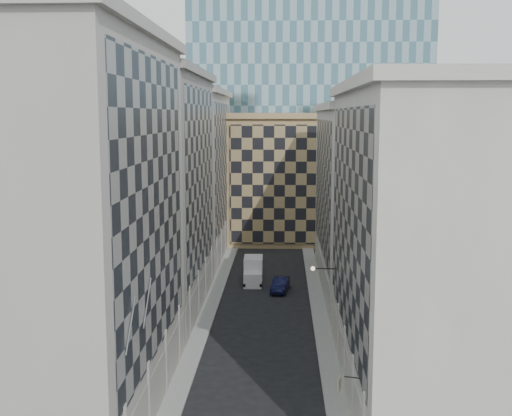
# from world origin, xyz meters

# --- Properties ---
(sidewalk_west) EXTENTS (1.50, 100.00, 0.15)m
(sidewalk_west) POSITION_xyz_m (-5.25, 30.00, 0.07)
(sidewalk_west) COLOR gray
(sidewalk_west) RESTS_ON ground
(sidewalk_east) EXTENTS (1.50, 100.00, 0.15)m
(sidewalk_east) POSITION_xyz_m (5.25, 30.00, 0.07)
(sidewalk_east) COLOR gray
(sidewalk_east) RESTS_ON ground
(bldg_left_a) EXTENTS (10.80, 22.80, 23.70)m
(bldg_left_a) POSITION_xyz_m (-10.88, 11.00, 11.82)
(bldg_left_a) COLOR #A19B91
(bldg_left_a) RESTS_ON ground
(bldg_left_b) EXTENTS (10.80, 22.80, 22.70)m
(bldg_left_b) POSITION_xyz_m (-10.88, 33.00, 11.32)
(bldg_left_b) COLOR gray
(bldg_left_b) RESTS_ON ground
(bldg_left_c) EXTENTS (10.80, 22.80, 21.70)m
(bldg_left_c) POSITION_xyz_m (-10.88, 55.00, 10.83)
(bldg_left_c) COLOR #A19B91
(bldg_left_c) RESTS_ON ground
(bldg_right_a) EXTENTS (10.80, 26.80, 20.70)m
(bldg_right_a) POSITION_xyz_m (10.88, 15.00, 10.32)
(bldg_right_a) COLOR #B7B2A7
(bldg_right_a) RESTS_ON ground
(bldg_right_b) EXTENTS (10.80, 28.80, 19.70)m
(bldg_right_b) POSITION_xyz_m (10.89, 42.00, 9.85)
(bldg_right_b) COLOR #B7B2A7
(bldg_right_b) RESTS_ON ground
(tan_block) EXTENTS (16.80, 14.80, 18.80)m
(tan_block) POSITION_xyz_m (2.00, 67.90, 9.44)
(tan_block) COLOR tan
(tan_block) RESTS_ON ground
(church_tower) EXTENTS (7.20, 7.20, 51.50)m
(church_tower) POSITION_xyz_m (0.00, 82.00, 26.95)
(church_tower) COLOR #302B25
(church_tower) RESTS_ON ground
(flagpoles_left) EXTENTS (0.10, 6.33, 2.33)m
(flagpoles_left) POSITION_xyz_m (-5.90, 6.00, 8.00)
(flagpoles_left) COLOR gray
(flagpoles_left) RESTS_ON ground
(bracket_lamp) EXTENTS (1.98, 0.36, 0.36)m
(bracket_lamp) POSITION_xyz_m (4.38, 24.00, 6.20)
(bracket_lamp) COLOR black
(bracket_lamp) RESTS_ON ground
(box_truck) EXTENTS (2.16, 5.09, 2.77)m
(box_truck) POSITION_xyz_m (-1.52, 42.68, 1.21)
(box_truck) COLOR silver
(box_truck) RESTS_ON ground
(dark_car) EXTENTS (2.16, 4.64, 1.47)m
(dark_car) POSITION_xyz_m (1.51, 39.24, 0.74)
(dark_car) COLOR black
(dark_car) RESTS_ON ground
(shop_sign) EXTENTS (1.26, 0.76, 0.85)m
(shop_sign) POSITION_xyz_m (4.95, 6.90, 3.83)
(shop_sign) COLOR black
(shop_sign) RESTS_ON ground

